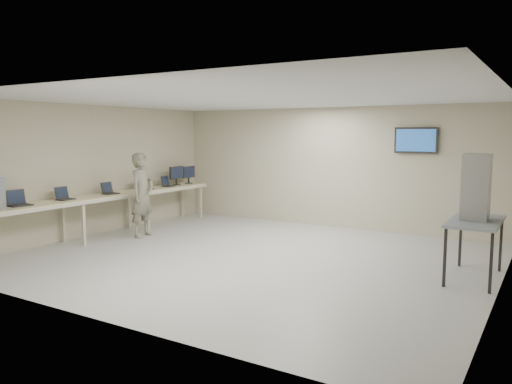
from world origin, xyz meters
The scene contains 12 objects.
room centered at (0.03, 0.06, 1.41)m, with size 8.01×7.01×2.81m.
workbench centered at (-3.59, 0.00, 0.83)m, with size 0.76×6.00×0.90m.
laptop_0 centered at (-3.66, -2.02, 0.97)m, with size 0.34×0.40×0.29m.
laptop_1 centered at (-3.66, -1.05, 0.97)m, with size 0.28×0.34×0.25m.
laptop_2 centered at (-3.63, 0.08, 0.97)m, with size 0.28×0.33×0.25m.
laptop_3 centered at (-3.62, 1.13, 0.97)m, with size 0.32×0.37×0.26m.
laptop_4 centered at (-3.59, 1.91, 0.97)m, with size 0.32×0.36×0.26m.
monitor_near centered at (-3.60, 2.27, 1.19)m, with size 0.21×0.48×0.47m.
monitor_far centered at (-3.60, 2.75, 1.17)m, with size 0.20×0.45×0.45m.
soldier centered at (-2.92, 0.35, 0.90)m, with size 0.65×0.43×1.79m, color #565952.
side_table centered at (3.60, 0.63, 0.83)m, with size 0.70×1.51×0.90m.
storage_bins centered at (3.58, 0.63, 1.40)m, with size 0.38×0.42×0.99m.
Camera 1 is at (4.60, -7.38, 2.19)m, focal length 35.00 mm.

